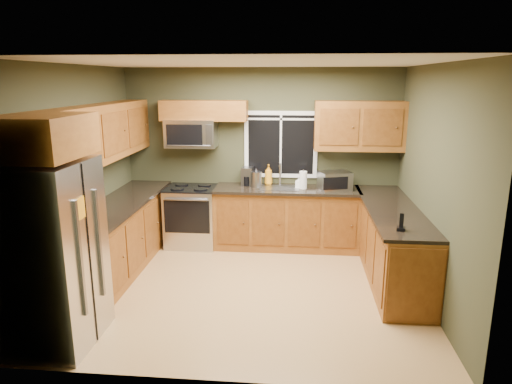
% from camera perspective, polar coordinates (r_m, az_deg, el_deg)
% --- Properties ---
extents(floor, '(4.20, 4.20, 0.00)m').
position_cam_1_polar(floor, '(5.79, -0.83, -11.96)').
color(floor, '#AD814C').
rests_on(floor, ground).
extents(ceiling, '(4.20, 4.20, 0.00)m').
position_cam_1_polar(ceiling, '(5.21, -0.94, 15.84)').
color(ceiling, white).
rests_on(ceiling, back_wall).
extents(back_wall, '(4.20, 0.00, 4.20)m').
position_cam_1_polar(back_wall, '(7.10, 0.67, 4.39)').
color(back_wall, '#353621').
rests_on(back_wall, ground).
extents(front_wall, '(4.20, 0.00, 4.20)m').
position_cam_1_polar(front_wall, '(3.62, -3.92, -5.08)').
color(front_wall, '#353621').
rests_on(front_wall, ground).
extents(left_wall, '(0.00, 3.60, 3.60)m').
position_cam_1_polar(left_wall, '(5.93, -21.49, 1.52)').
color(left_wall, '#353621').
rests_on(left_wall, ground).
extents(right_wall, '(0.00, 3.60, 3.60)m').
position_cam_1_polar(right_wall, '(5.53, 21.32, 0.67)').
color(right_wall, '#353621').
rests_on(right_wall, ground).
extents(window, '(1.12, 0.03, 1.02)m').
position_cam_1_polar(window, '(7.03, 3.11, 5.95)').
color(window, white).
rests_on(window, back_wall).
extents(base_cabinets_left, '(0.60, 2.65, 0.90)m').
position_cam_1_polar(base_cabinets_left, '(6.46, -16.53, -5.40)').
color(base_cabinets_left, brown).
rests_on(base_cabinets_left, ground).
extents(countertop_left, '(0.65, 2.65, 0.04)m').
position_cam_1_polar(countertop_left, '(6.32, -16.61, -1.39)').
color(countertop_left, black).
rests_on(countertop_left, base_cabinets_left).
extents(base_cabinets_back, '(2.17, 0.60, 0.90)m').
position_cam_1_polar(base_cabinets_back, '(6.99, 3.85, -3.38)').
color(base_cabinets_back, brown).
rests_on(base_cabinets_back, ground).
extents(countertop_back, '(2.17, 0.65, 0.04)m').
position_cam_1_polar(countertop_back, '(6.84, 3.91, 0.32)').
color(countertop_back, black).
rests_on(countertop_back, base_cabinets_back).
extents(base_cabinets_peninsula, '(0.60, 2.52, 0.90)m').
position_cam_1_polar(base_cabinets_peninsula, '(6.21, 16.57, -6.21)').
color(base_cabinets_peninsula, brown).
rests_on(base_cabinets_peninsula, ground).
extents(countertop_peninsula, '(0.65, 2.50, 0.04)m').
position_cam_1_polar(countertop_peninsula, '(6.07, 16.63, -2.01)').
color(countertop_peninsula, black).
rests_on(countertop_peninsula, base_cabinets_peninsula).
extents(upper_cabinets_left, '(0.33, 2.65, 0.72)m').
position_cam_1_polar(upper_cabinets_left, '(6.21, -18.59, 7.05)').
color(upper_cabinets_left, brown).
rests_on(upper_cabinets_left, left_wall).
extents(upper_cabinets_back_left, '(1.30, 0.33, 0.30)m').
position_cam_1_polar(upper_cabinets_back_left, '(6.97, -6.52, 10.09)').
color(upper_cabinets_back_left, brown).
rests_on(upper_cabinets_back_left, back_wall).
extents(upper_cabinets_back_right, '(1.30, 0.33, 0.72)m').
position_cam_1_polar(upper_cabinets_back_right, '(6.90, 12.78, 8.05)').
color(upper_cabinets_back_right, brown).
rests_on(upper_cabinets_back_right, back_wall).
extents(upper_cabinet_over_fridge, '(0.72, 0.90, 0.38)m').
position_cam_1_polar(upper_cabinet_over_fridge, '(4.53, -25.42, 6.31)').
color(upper_cabinet_over_fridge, brown).
rests_on(upper_cabinet_over_fridge, left_wall).
extents(refrigerator, '(0.74, 0.90, 1.80)m').
position_cam_1_polar(refrigerator, '(4.79, -24.00, -7.18)').
color(refrigerator, '#B7B7BC').
rests_on(refrigerator, ground).
extents(range, '(0.76, 0.69, 0.94)m').
position_cam_1_polar(range, '(7.14, -8.01, -2.96)').
color(range, '#B7B7BC').
rests_on(range, ground).
extents(microwave, '(0.76, 0.41, 0.42)m').
position_cam_1_polar(microwave, '(7.01, -8.10, 7.27)').
color(microwave, '#B7B7BC').
rests_on(microwave, back_wall).
extents(sink, '(0.60, 0.42, 0.36)m').
position_cam_1_polar(sink, '(6.86, 2.96, 0.64)').
color(sink, slate).
rests_on(sink, countertop_back).
extents(toaster_oven, '(0.52, 0.46, 0.27)m').
position_cam_1_polar(toaster_oven, '(6.78, 9.82, 1.38)').
color(toaster_oven, '#B7B7BC').
rests_on(toaster_oven, countertop_back).
extents(coffee_maker, '(0.18, 0.23, 0.27)m').
position_cam_1_polar(coffee_maker, '(7.01, -1.09, 1.93)').
color(coffee_maker, slate).
rests_on(coffee_maker, countertop_back).
extents(kettle, '(0.16, 0.16, 0.29)m').
position_cam_1_polar(kettle, '(6.84, 0.04, 1.69)').
color(kettle, '#B7B7BC').
rests_on(kettle, countertop_back).
extents(paper_towel_roll, '(0.13, 0.13, 0.29)m').
position_cam_1_polar(paper_towel_roll, '(6.80, 5.91, 1.51)').
color(paper_towel_roll, white).
rests_on(paper_towel_roll, countertop_back).
extents(soap_bottle_a, '(0.14, 0.14, 0.31)m').
position_cam_1_polar(soap_bottle_a, '(7.04, 1.57, 2.20)').
color(soap_bottle_a, orange).
rests_on(soap_bottle_a, countertop_back).
extents(soap_bottle_b, '(0.10, 0.10, 0.17)m').
position_cam_1_polar(soap_bottle_b, '(6.84, 5.34, 1.20)').
color(soap_bottle_b, white).
rests_on(soap_bottle_b, countertop_back).
extents(cordless_phone, '(0.11, 0.11, 0.20)m').
position_cam_1_polar(cordless_phone, '(5.15, 17.70, -3.99)').
color(cordless_phone, black).
rests_on(cordless_phone, countertop_peninsula).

